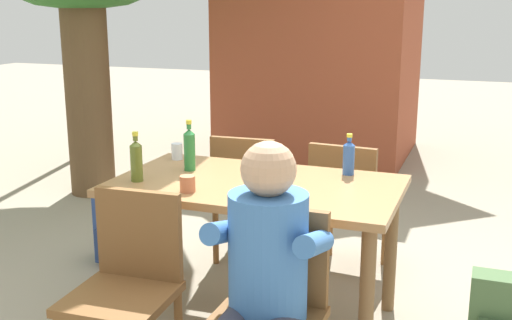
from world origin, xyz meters
name	(u,v)px	position (x,y,z in m)	size (l,w,h in m)	color
ground_plane	(256,317)	(0.00, 0.00, 0.00)	(24.00, 24.00, 0.00)	gray
dining_table	(256,201)	(0.00, 0.00, 0.67)	(1.50, 0.87, 0.78)	#A37547
chair_near_right	(270,303)	(0.34, -0.73, 0.49)	(0.44, 0.44, 0.87)	brown
chair_far_right	(347,202)	(0.33, 0.73, 0.49)	(0.47, 0.47, 0.87)	brown
chair_near_left	(128,279)	(-0.34, -0.73, 0.49)	(0.46, 0.46, 0.87)	brown
chair_far_left	(248,191)	(-0.33, 0.73, 0.49)	(0.47, 0.47, 0.87)	brown
person_in_white_shirt	(261,276)	(0.34, -0.84, 0.66)	(0.47, 0.61, 1.18)	#3D70B2
bottle_green	(189,149)	(-0.43, 0.10, 0.90)	(0.06, 0.06, 0.29)	#287A38
bottle_blue	(349,157)	(0.42, 0.32, 0.88)	(0.06, 0.06, 0.23)	#2D56A3
bottle_olive	(136,160)	(-0.60, -0.20, 0.89)	(0.06, 0.06, 0.27)	#566623
cup_terracotta	(188,184)	(-0.26, -0.28, 0.82)	(0.08, 0.08, 0.08)	#BC6B47
cup_glass	(177,151)	(-0.62, 0.30, 0.83)	(0.07, 0.07, 0.10)	silver
cup_steel	(268,161)	(-0.04, 0.29, 0.82)	(0.08, 0.08, 0.09)	#B2B7BC
backpack_by_near_side	(502,318)	(1.26, 0.05, 0.20)	(0.31, 0.21, 0.42)	#47663D
backpack_by_far_side	(118,230)	(-1.12, 0.39, 0.23)	(0.31, 0.20, 0.48)	#2D4784
brick_kiosk	(323,18)	(-0.71, 4.03, 1.53)	(2.30, 2.01, 2.92)	#9E472D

